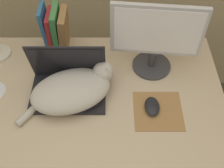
{
  "coord_description": "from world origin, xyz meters",
  "views": [
    {
      "loc": [
        0.08,
        -0.44,
        1.77
      ],
      "look_at": [
        0.08,
        0.34,
        0.82
      ],
      "focal_mm": 45.0,
      "sensor_mm": 36.0,
      "label": 1
    }
  ],
  "objects_px": {
    "external_monitor": "(156,37)",
    "book_row": "(57,31)",
    "laptop": "(68,84)",
    "cat": "(74,89)",
    "computer_mouse": "(152,106)"
  },
  "relations": [
    {
      "from": "laptop",
      "to": "book_row",
      "type": "height_order",
      "value": "book_row"
    },
    {
      "from": "external_monitor",
      "to": "book_row",
      "type": "bearing_deg",
      "value": 164.3
    },
    {
      "from": "cat",
      "to": "computer_mouse",
      "type": "relative_size",
      "value": 4.22
    },
    {
      "from": "computer_mouse",
      "to": "book_row",
      "type": "height_order",
      "value": "book_row"
    },
    {
      "from": "external_monitor",
      "to": "book_row",
      "type": "height_order",
      "value": "external_monitor"
    },
    {
      "from": "laptop",
      "to": "book_row",
      "type": "xyz_separation_m",
      "value": [
        -0.08,
        0.29,
        0.07
      ]
    },
    {
      "from": "book_row",
      "to": "external_monitor",
      "type": "bearing_deg",
      "value": -15.7
    },
    {
      "from": "laptop",
      "to": "external_monitor",
      "type": "xyz_separation_m",
      "value": [
        0.41,
        0.15,
        0.15
      ]
    },
    {
      "from": "external_monitor",
      "to": "book_row",
      "type": "distance_m",
      "value": 0.51
    },
    {
      "from": "external_monitor",
      "to": "cat",
      "type": "bearing_deg",
      "value": -152.14
    },
    {
      "from": "cat",
      "to": "external_monitor",
      "type": "bearing_deg",
      "value": 27.86
    },
    {
      "from": "cat",
      "to": "laptop",
      "type": "bearing_deg",
      "value": 123.45
    },
    {
      "from": "external_monitor",
      "to": "computer_mouse",
      "type": "relative_size",
      "value": 3.98
    },
    {
      "from": "cat",
      "to": "external_monitor",
      "type": "xyz_separation_m",
      "value": [
        0.38,
        0.2,
        0.13
      ]
    },
    {
      "from": "cat",
      "to": "computer_mouse",
      "type": "xyz_separation_m",
      "value": [
        0.35,
        -0.06,
        -0.05
      ]
    }
  ]
}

